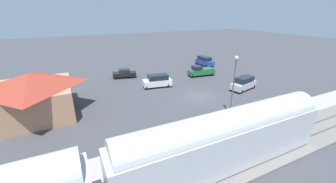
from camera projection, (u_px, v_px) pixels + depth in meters
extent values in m
plane|color=#424247|center=(198.00, 96.00, 32.42)|extent=(200.00, 200.00, 0.00)
cube|color=slate|center=(277.00, 144.00, 20.68)|extent=(4.80, 70.00, 0.18)
cube|color=#59544C|center=(284.00, 147.00, 20.02)|extent=(0.10, 70.00, 0.12)
cube|color=#59544C|center=(271.00, 139.00, 21.22)|extent=(0.10, 70.00, 0.12)
cube|color=#A8A399|center=(247.00, 125.00, 24.00)|extent=(3.20, 46.00, 0.30)
cube|color=silver|center=(225.00, 145.00, 17.07)|extent=(2.90, 19.16, 3.70)
cube|color=red|center=(213.00, 139.00, 18.40)|extent=(0.04, 17.62, 0.36)
cylinder|color=silver|center=(227.00, 127.00, 16.43)|extent=(2.75, 18.39, 2.76)
cube|color=tan|center=(35.00, 101.00, 26.03)|extent=(9.43, 8.65, 3.87)
pyramid|color=#9E3828|center=(29.00, 80.00, 25.03)|extent=(10.23, 9.45, 1.66)
cube|color=#4C3323|center=(73.00, 101.00, 28.14)|extent=(1.10, 0.08, 2.10)
cylinder|color=#23284C|center=(276.00, 114.00, 25.31)|extent=(0.22, 0.22, 0.85)
cylinder|color=#CC3F33|center=(277.00, 109.00, 25.05)|extent=(0.36, 0.36, 0.62)
sphere|color=tan|center=(277.00, 105.00, 24.89)|extent=(0.24, 0.24, 0.24)
cylinder|color=#23284C|center=(222.00, 133.00, 21.45)|extent=(0.22, 0.22, 0.85)
cylinder|color=#CC3F33|center=(223.00, 126.00, 21.18)|extent=(0.36, 0.36, 0.62)
sphere|color=tan|center=(224.00, 123.00, 21.02)|extent=(0.24, 0.24, 0.24)
cube|color=silver|center=(243.00, 85.00, 34.91)|extent=(3.07, 5.23, 1.00)
cube|color=#19232D|center=(244.00, 79.00, 34.66)|extent=(2.49, 3.74, 0.88)
cylinder|color=black|center=(241.00, 92.00, 33.35)|extent=(0.22, 0.68, 0.68)
cylinder|color=black|center=(232.00, 89.00, 34.58)|extent=(0.22, 0.68, 0.68)
cylinder|color=black|center=(253.00, 87.00, 35.62)|extent=(0.22, 0.68, 0.68)
cylinder|color=black|center=(244.00, 84.00, 36.85)|extent=(0.22, 0.68, 0.68)
cube|color=white|center=(157.00, 82.00, 36.13)|extent=(2.71, 5.15, 1.00)
cube|color=#19232D|center=(158.00, 77.00, 35.83)|extent=(2.24, 3.66, 0.88)
cylinder|color=black|center=(148.00, 88.00, 35.03)|extent=(0.22, 0.68, 0.68)
cylinder|color=black|center=(146.00, 85.00, 36.56)|extent=(0.22, 0.68, 0.68)
cylinder|color=black|center=(169.00, 86.00, 36.07)|extent=(0.22, 0.68, 0.68)
cylinder|color=black|center=(166.00, 83.00, 37.60)|extent=(0.22, 0.68, 0.68)
cube|color=black|center=(125.00, 74.00, 41.28)|extent=(2.83, 4.80, 0.76)
cube|color=#19232D|center=(124.00, 71.00, 41.03)|extent=(2.08, 2.48, 0.64)
cylinder|color=black|center=(116.00, 78.00, 40.34)|extent=(0.22, 0.68, 0.68)
cylinder|color=black|center=(116.00, 75.00, 41.80)|extent=(0.22, 0.68, 0.68)
cylinder|color=black|center=(134.00, 77.00, 41.04)|extent=(0.22, 0.68, 0.68)
cylinder|color=black|center=(133.00, 74.00, 42.49)|extent=(0.22, 0.68, 0.68)
cube|color=#283D9E|center=(205.00, 62.00, 50.32)|extent=(5.02, 2.28, 1.00)
cube|color=#19232D|center=(204.00, 58.00, 50.10)|extent=(3.54, 1.95, 0.88)
cylinder|color=black|center=(212.00, 66.00, 49.37)|extent=(0.22, 0.68, 0.68)
cylinder|color=black|center=(207.00, 66.00, 48.57)|extent=(0.22, 0.68, 0.68)
cylinder|color=black|center=(202.00, 62.00, 52.44)|extent=(0.22, 0.68, 0.68)
cylinder|color=black|center=(197.00, 63.00, 51.64)|extent=(0.22, 0.68, 0.68)
cube|color=#236638|center=(201.00, 72.00, 42.45)|extent=(2.64, 5.61, 0.92)
cube|color=#19232D|center=(197.00, 68.00, 41.82)|extent=(1.93, 1.94, 0.84)
cylinder|color=black|center=(193.00, 76.00, 41.21)|extent=(0.22, 0.76, 0.76)
cylinder|color=black|center=(190.00, 74.00, 42.73)|extent=(0.22, 0.76, 0.76)
cylinder|color=black|center=(213.00, 74.00, 42.50)|extent=(0.22, 0.76, 0.76)
cylinder|color=black|center=(208.00, 72.00, 44.02)|extent=(0.22, 0.76, 0.76)
cube|color=#236638|center=(206.00, 69.00, 42.53)|extent=(2.23, 3.18, 0.20)
cylinder|color=#515156|center=(233.00, 89.00, 25.03)|extent=(0.16, 0.16, 7.32)
sphere|color=#EAE5C6|center=(237.00, 58.00, 23.64)|extent=(0.44, 0.44, 0.44)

